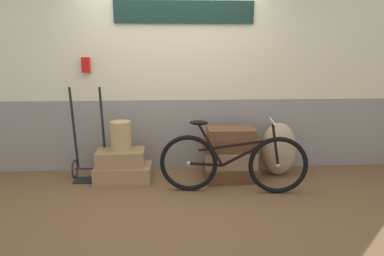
% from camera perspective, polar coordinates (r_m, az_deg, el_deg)
% --- Properties ---
extents(ground, '(9.67, 5.20, 0.06)m').
position_cam_1_polar(ground, '(4.31, -3.12, -10.46)').
color(ground, brown).
extents(station_building, '(7.67, 0.74, 2.92)m').
position_cam_1_polar(station_building, '(4.81, -3.22, 10.32)').
color(station_building, gray).
rests_on(station_building, ground).
extents(suitcase_0, '(0.73, 0.43, 0.21)m').
position_cam_1_polar(suitcase_0, '(4.60, -11.39, -7.35)').
color(suitcase_0, '#9E754C').
rests_on(suitcase_0, ground).
extents(suitcase_1, '(0.62, 0.38, 0.20)m').
position_cam_1_polar(suitcase_1, '(4.54, -11.85, -4.87)').
color(suitcase_1, '#9E754C').
rests_on(suitcase_1, suitcase_0).
extents(suitcase_2, '(0.71, 0.53, 0.18)m').
position_cam_1_polar(suitcase_2, '(4.61, 6.26, -7.31)').
color(suitcase_2, brown).
rests_on(suitcase_2, ground).
extents(suitcase_3, '(0.68, 0.47, 0.20)m').
position_cam_1_polar(suitcase_3, '(4.55, 6.37, -5.01)').
color(suitcase_3, '#937051').
rests_on(suitcase_3, suitcase_2).
extents(suitcase_4, '(0.71, 0.46, 0.16)m').
position_cam_1_polar(suitcase_4, '(4.54, 6.25, -2.69)').
color(suitcase_4, brown).
rests_on(suitcase_4, suitcase_3).
extents(suitcase_5, '(0.61, 0.40, 0.14)m').
position_cam_1_polar(suitcase_5, '(4.49, 6.44, -0.88)').
color(suitcase_5, brown).
rests_on(suitcase_5, suitcase_4).
extents(wicker_basket, '(0.26, 0.26, 0.38)m').
position_cam_1_polar(wicker_basket, '(4.47, -11.83, -1.28)').
color(wicker_basket, tan).
rests_on(wicker_basket, suitcase_1).
extents(luggage_trolley, '(0.45, 0.35, 1.22)m').
position_cam_1_polar(luggage_trolley, '(4.72, -16.67, -4.72)').
color(luggage_trolley, black).
rests_on(luggage_trolley, ground).
extents(burlap_sack, '(0.47, 0.40, 0.73)m').
position_cam_1_polar(burlap_sack, '(4.80, 14.14, -3.40)').
color(burlap_sack, tan).
rests_on(burlap_sack, ground).
extents(bicycle, '(1.75, 0.46, 0.88)m').
position_cam_1_polar(bicycle, '(4.11, 6.69, -5.76)').
color(bicycle, black).
rests_on(bicycle, ground).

